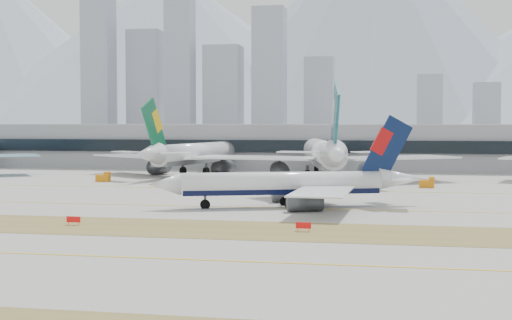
% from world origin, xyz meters
% --- Properties ---
extents(ground, '(3000.00, 3000.00, 0.00)m').
position_xyz_m(ground, '(0.00, 0.00, 0.00)').
color(ground, '#9D9A93').
rests_on(ground, ground).
extents(apron_markings, '(360.00, 122.22, 0.06)m').
position_xyz_m(apron_markings, '(0.00, -53.95, 0.02)').
color(apron_markings, olive).
rests_on(apron_markings, ground).
extents(taxiing_airliner, '(49.49, 41.97, 17.19)m').
position_xyz_m(taxiing_airliner, '(14.23, -2.56, 4.14)').
color(taxiing_airliner, white).
rests_on(taxiing_airliner, ground).
extents(widebody_eva, '(61.72, 61.35, 22.50)m').
position_xyz_m(widebody_eva, '(-24.99, 70.54, 5.98)').
color(widebody_eva, white).
rests_on(widebody_eva, ground).
extents(widebody_cathay, '(70.13, 69.57, 25.46)m').
position_xyz_m(widebody_cathay, '(14.67, 59.70, 6.77)').
color(widebody_cathay, white).
rests_on(widebody_cathay, ground).
extents(terminal, '(280.00, 43.10, 15.00)m').
position_xyz_m(terminal, '(0.00, 114.84, 7.50)').
color(terminal, gray).
rests_on(terminal, ground).
extents(hold_sign_left, '(2.20, 0.15, 1.35)m').
position_xyz_m(hold_sign_left, '(-15.12, -32.00, 0.88)').
color(hold_sign_left, red).
rests_on(hold_sign_left, ground).
extents(hold_sign_right, '(2.20, 0.15, 1.35)m').
position_xyz_m(hold_sign_right, '(19.86, -32.00, 0.88)').
color(hold_sign_right, red).
rests_on(hold_sign_right, ground).
extents(gse_c, '(3.55, 2.00, 2.60)m').
position_xyz_m(gse_c, '(40.98, 42.08, 1.05)').
color(gse_c, orange).
rests_on(gse_c, ground).
extents(gse_b, '(3.55, 2.00, 2.60)m').
position_xyz_m(gse_b, '(-42.02, 44.42, 1.05)').
color(gse_b, orange).
rests_on(gse_b, ground).
extents(city_skyline, '(342.00, 49.80, 140.00)m').
position_xyz_m(city_skyline, '(-106.76, 453.42, 49.80)').
color(city_skyline, '#8E93A1').
rests_on(city_skyline, ground).
extents(mountain_ridge, '(2830.00, 1120.00, 470.00)m').
position_xyz_m(mountain_ridge, '(33.00, 1404.14, 181.85)').
color(mountain_ridge, '#9EA8B7').
rests_on(mountain_ridge, ground).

